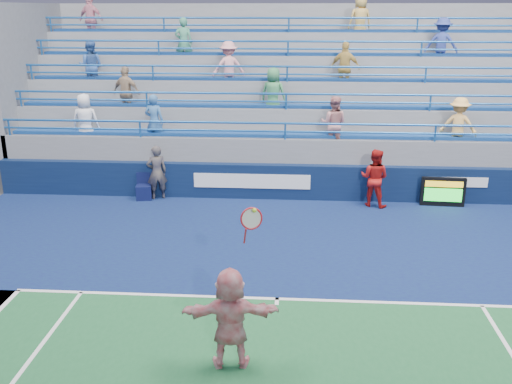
# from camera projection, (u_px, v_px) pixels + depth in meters

# --- Properties ---
(ground) EXTENTS (120.00, 120.00, 0.00)m
(ground) POSITION_uv_depth(u_px,v_px,m) (277.00, 300.00, 11.66)
(ground) COLOR #333538
(sponsor_wall) EXTENTS (18.00, 0.32, 1.10)m
(sponsor_wall) POSITION_uv_depth(u_px,v_px,m) (284.00, 182.00, 17.66)
(sponsor_wall) COLOR #0A1738
(sponsor_wall) RESTS_ON ground
(bleacher_stand) EXTENTS (18.00, 5.62, 6.13)m
(bleacher_stand) POSITION_uv_depth(u_px,v_px,m) (287.00, 126.00, 20.93)
(bleacher_stand) COLOR slate
(bleacher_stand) RESTS_ON ground
(serve_speed_board) EXTENTS (1.29, 0.22, 0.89)m
(serve_speed_board) POSITION_uv_depth(u_px,v_px,m) (443.00, 192.00, 17.02)
(serve_speed_board) COLOR black
(serve_speed_board) RESTS_ON ground
(judge_chair) EXTENTS (0.53, 0.53, 0.82)m
(judge_chair) POSITION_uv_depth(u_px,v_px,m) (144.00, 191.00, 17.70)
(judge_chair) COLOR #0C123A
(judge_chair) RESTS_ON ground
(tennis_player) EXTENTS (1.67, 0.68, 2.81)m
(tennis_player) POSITION_uv_depth(u_px,v_px,m) (230.00, 318.00, 9.28)
(tennis_player) COLOR white
(tennis_player) RESTS_ON ground
(line_judge) EXTENTS (0.73, 0.60, 1.71)m
(line_judge) POSITION_uv_depth(u_px,v_px,m) (157.00, 172.00, 17.57)
(line_judge) COLOR #121632
(line_judge) RESTS_ON ground
(ball_girl) EXTENTS (1.05, 0.95, 1.75)m
(ball_girl) POSITION_uv_depth(u_px,v_px,m) (374.00, 178.00, 16.92)
(ball_girl) COLOR #B31614
(ball_girl) RESTS_ON ground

